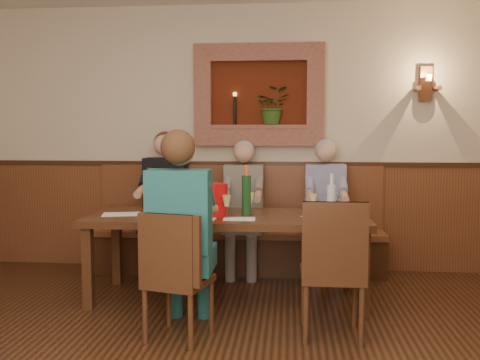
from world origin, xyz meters
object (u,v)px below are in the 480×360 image
object	(u,v)px
dining_table	(228,223)
spittoon_bucket	(213,200)
wine_bottle_green_b	(150,195)
person_bench_right	(325,220)
bench	(238,241)
person_bench_mid	(243,220)
chair_near_left	(178,302)
wine_bottle_green_a	(246,194)
chair_near_right	(332,297)
water_bottle	(331,202)
person_bench_left	(164,214)
person_chair_front	(182,249)

from	to	relation	value
dining_table	spittoon_bucket	xyz separation A→B (m)	(-0.12, -0.06, 0.21)
wine_bottle_green_b	person_bench_right	bearing A→B (deg)	27.42
bench	person_bench_mid	bearing A→B (deg)	-60.26
chair_near_left	person_bench_mid	distance (m)	1.81
wine_bottle_green_a	dining_table	bearing A→B (deg)	-177.10
dining_table	person_bench_mid	bearing A→B (deg)	85.94
chair_near_right	wine_bottle_green_b	bearing A→B (deg)	152.21
wine_bottle_green_a	spittoon_bucket	bearing A→B (deg)	-166.60
wine_bottle_green_a	water_bottle	distance (m)	0.76
person_bench_left	bench	bearing A→B (deg)	7.97
chair_near_left	person_bench_left	xyz separation A→B (m)	(-0.51, 1.76, 0.34)
person_bench_mid	spittoon_bucket	bearing A→B (deg)	-101.21
person_bench_mid	person_bench_left	bearing A→B (deg)	-179.80
bench	person_bench_mid	world-z (taller)	person_bench_mid
chair_near_left	person_bench_right	xyz separation A→B (m)	(1.15, 1.76, 0.31)
chair_near_left	wine_bottle_green_b	distance (m)	1.22
person_bench_mid	person_chair_front	bearing A→B (deg)	-100.82
wine_bottle_green_b	chair_near_right	bearing A→B (deg)	-27.34
chair_near_right	wine_bottle_green_a	bearing A→B (deg)	130.32
bench	person_bench_mid	size ratio (longest dim) A/B	2.17
person_bench_right	water_bottle	bearing A→B (deg)	-91.54
person_bench_left	wine_bottle_green_a	bearing A→B (deg)	-41.83
chair_near_left	spittoon_bucket	bearing A→B (deg)	96.10
dining_table	chair_near_right	bearing A→B (deg)	-42.91
chair_near_left	water_bottle	distance (m)	1.44
person_chair_front	water_bottle	size ratio (longest dim) A/B	3.83
chair_near_left	wine_bottle_green_b	xyz separation A→B (m)	(-0.44, 0.94, 0.65)
bench	wine_bottle_green_a	bearing A→B (deg)	-80.35
person_chair_front	person_bench_left	bearing A→B (deg)	107.79
chair_near_right	person_bench_mid	distance (m)	1.81
bench	person_bench_left	xyz separation A→B (m)	(-0.77, -0.11, 0.28)
person_bench_right	wine_bottle_green_b	world-z (taller)	person_bench_right
person_chair_front	wine_bottle_green_a	distance (m)	0.94
dining_table	wine_bottle_green_b	world-z (taller)	wine_bottle_green_b
person_bench_left	person_bench_mid	xyz separation A→B (m)	(0.83, 0.00, -0.04)
person_bench_mid	water_bottle	world-z (taller)	person_bench_mid
chair_near_left	person_chair_front	world-z (taller)	person_chair_front
dining_table	spittoon_bucket	bearing A→B (deg)	-153.86
wine_bottle_green_a	bench	bearing A→B (deg)	99.65
dining_table	chair_near_left	world-z (taller)	chair_near_left
dining_table	chair_near_right	xyz separation A→B (m)	(0.84, -0.78, -0.38)
chair_near_left	person_bench_right	bearing A→B (deg)	71.94
person_bench_mid	spittoon_bucket	size ratio (longest dim) A/B	4.98
chair_near_left	person_chair_front	xyz separation A→B (m)	(0.00, 0.15, 0.35)
spittoon_bucket	dining_table	bearing A→B (deg)	26.14
person_bench_right	person_bench_mid	bearing A→B (deg)	179.97
chair_near_left	wine_bottle_green_b	bearing A→B (deg)	130.28
person_bench_mid	person_chair_front	world-z (taller)	person_chair_front
bench	wine_bottle_green_b	distance (m)	1.30
chair_near_left	dining_table	bearing A→B (deg)	89.64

